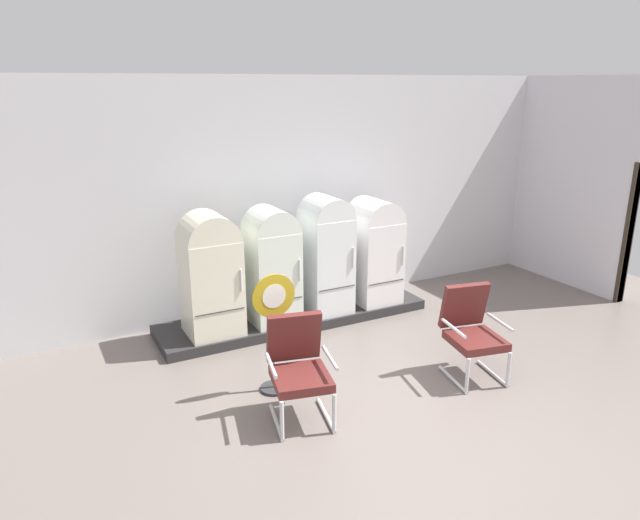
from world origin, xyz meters
TOP-DOWN VIEW (x-y plane):
  - ground at (0.00, 0.00)m, footprint 12.00×10.00m
  - back_wall at (0.00, 3.66)m, footprint 11.76×0.12m
  - side_wall_right at (4.66, 2.48)m, footprint 0.16×2.20m
  - display_plinth at (0.00, 3.02)m, footprint 3.76×0.95m
  - refrigerator_0 at (-1.19, 2.90)m, footprint 0.67×0.65m
  - refrigerator_1 at (-0.37, 2.90)m, footprint 0.60×0.64m
  - refrigerator_2 at (0.43, 2.90)m, footprint 0.59×0.65m
  - refrigerator_3 at (1.22, 2.93)m, footprint 0.62×0.71m
  - armchair_left at (-0.97, 0.86)m, footprint 0.71×0.79m
  - armchair_right at (1.10, 0.74)m, footprint 0.70×0.78m
  - sign_stand at (-0.99, 1.42)m, footprint 0.47×0.32m

SIDE VIEW (x-z plane):
  - ground at x=0.00m, z-range -0.05..0.00m
  - display_plinth at x=0.00m, z-range 0.00..0.13m
  - armchair_left at x=-0.97m, z-range 0.04..1.08m
  - armchair_right at x=1.10m, z-range 0.04..1.08m
  - sign_stand at x=-0.99m, z-range -0.02..1.31m
  - refrigerator_3 at x=1.22m, z-range 0.18..1.67m
  - refrigerator_1 at x=-0.37m, z-range 0.18..1.71m
  - refrigerator_0 at x=-1.19m, z-range 0.18..1.73m
  - refrigerator_2 at x=0.43m, z-range 0.19..1.80m
  - side_wall_right at x=4.66m, z-range -0.01..3.27m
  - back_wall at x=0.00m, z-range 0.01..3.29m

